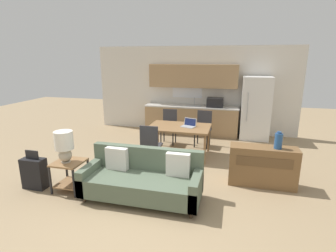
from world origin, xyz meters
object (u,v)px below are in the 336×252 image
object	(u,v)px
vase	(278,141)
dining_chair_far_left	(169,125)
dining_table	(179,129)
dining_chair_far_right	(203,127)
laptop	(189,125)
couch	(143,179)
side_table	(70,171)
credenza	(262,166)
refrigerator	(256,108)
table_lamp	(64,144)
suitcase	(34,173)
dining_chair_near_left	(151,144)

from	to	relation	value
vase	dining_chair_far_left	size ratio (longest dim) A/B	0.33
dining_table	vase	xyz separation A→B (m)	(2.06, -1.18, 0.23)
dining_chair_far_right	laptop	size ratio (longest dim) A/B	2.51
couch	dining_chair_far_left	distance (m)	3.00
side_table	credenza	bearing A→B (deg)	17.25
refrigerator	vase	size ratio (longest dim) A/B	5.80
refrigerator	laptop	distance (m)	2.50
table_lamp	couch	bearing A→B (deg)	4.61
dining_chair_far_left	dining_chair_far_right	xyz separation A→B (m)	(0.95, 0.04, 0.00)
dining_table	side_table	world-z (taller)	dining_table
credenza	dining_chair_far_left	bearing A→B (deg)	139.06
dining_chair_far_left	suitcase	size ratio (longest dim) A/B	1.30
laptop	vase	bearing A→B (deg)	-16.25
couch	table_lamp	distance (m)	1.51
dining_table	dining_chair_far_left	bearing A→B (deg)	118.94
vase	dining_chair_far_left	xyz separation A→B (m)	(-2.53, 2.03, -0.38)
dining_chair_far_right	dining_chair_near_left	size ratio (longest dim) A/B	1.00
dining_chair_near_left	laptop	world-z (taller)	dining_chair_near_left
table_lamp	suitcase	distance (m)	0.88
table_lamp	dining_chair_far_right	distance (m)	3.77
credenza	vase	distance (m)	0.57
vase	suitcase	world-z (taller)	vase
couch	credenza	distance (m)	2.25
table_lamp	vase	size ratio (longest dim) A/B	1.81
dining_chair_far_left	side_table	bearing A→B (deg)	-110.01
laptop	couch	bearing A→B (deg)	-83.46
credenza	dining_chair_far_left	distance (m)	3.06
refrigerator	dining_chair_near_left	xyz separation A→B (m)	(-2.34, -2.74, -0.39)
table_lamp	vase	world-z (taller)	table_lamp
vase	dining_chair_far_left	distance (m)	3.27
couch	side_table	xyz separation A→B (m)	(-1.38, -0.08, 0.04)
vase	dining_chair_near_left	xyz separation A→B (m)	(-2.53, 0.35, -0.38)
dining_table	vase	distance (m)	2.39
side_table	dining_chair_far_left	size ratio (longest dim) A/B	0.57
dining_chair_far_right	dining_chair_near_left	distance (m)	1.96
side_table	credenza	xyz separation A→B (m)	(3.40, 1.06, 0.01)
dining_chair_far_right	suitcase	world-z (taller)	dining_chair_far_right
side_table	dining_chair_far_left	world-z (taller)	dining_chair_far_left
refrigerator	credenza	xyz separation A→B (m)	(-0.03, -3.07, -0.53)
dining_table	suitcase	distance (m)	3.24
couch	refrigerator	bearing A→B (deg)	63.10
dining_chair_far_right	suitcase	size ratio (longest dim) A/B	1.30
dining_table	dining_chair_far_left	world-z (taller)	dining_chair_far_left
dining_table	dining_chair_far_left	xyz separation A→B (m)	(-0.47, 0.85, -0.15)
laptop	table_lamp	bearing A→B (deg)	-111.29
dining_chair_far_left	laptop	size ratio (longest dim) A/B	2.51
refrigerator	side_table	world-z (taller)	refrigerator
vase	dining_chair_far_left	world-z (taller)	vase
couch	dining_chair_far_left	world-z (taller)	dining_chair_far_left
credenza	vase	world-z (taller)	vase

